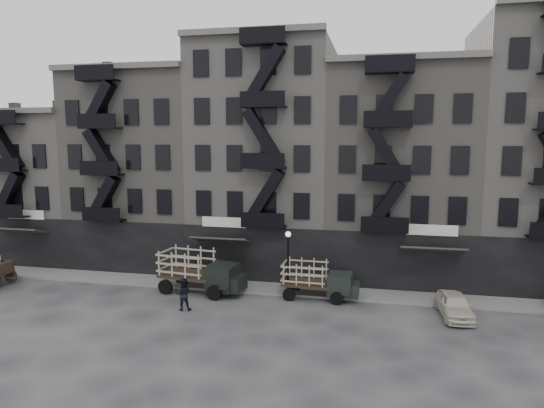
% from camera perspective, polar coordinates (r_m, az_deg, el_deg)
% --- Properties ---
extents(ground, '(140.00, 140.00, 0.00)m').
position_cam_1_polar(ground, '(30.28, -4.74, -11.92)').
color(ground, '#38383A').
rests_on(ground, ground).
extents(sidewalk, '(55.00, 2.50, 0.15)m').
position_cam_1_polar(sidewalk, '(33.67, -2.87, -9.70)').
color(sidewalk, slate).
rests_on(sidewalk, ground).
extents(building_west, '(10.00, 11.35, 13.20)m').
position_cam_1_polar(building_west, '(46.83, -25.24, 1.97)').
color(building_west, gray).
rests_on(building_west, ground).
extents(building_midwest, '(10.00, 11.35, 16.20)m').
position_cam_1_polar(building_midwest, '(41.43, -14.26, 3.88)').
color(building_midwest, slate).
rests_on(building_midwest, ground).
extents(building_center, '(10.00, 11.35, 18.20)m').
position_cam_1_polar(building_center, '(38.02, -0.60, 5.29)').
color(building_center, gray).
rests_on(building_center, ground).
extents(building_mideast, '(10.00, 11.35, 16.20)m').
position_cam_1_polar(building_mideast, '(37.20, 14.64, 3.42)').
color(building_mideast, slate).
rests_on(building_mideast, ground).
extents(lamp_post, '(0.36, 0.36, 4.28)m').
position_cam_1_polar(lamp_post, '(31.22, 1.90, -5.94)').
color(lamp_post, black).
rests_on(lamp_post, ground).
extents(stake_truck_west, '(5.92, 2.98, 2.86)m').
position_cam_1_polar(stake_truck_west, '(32.60, -8.49, -7.52)').
color(stake_truck_west, black).
rests_on(stake_truck_west, ground).
extents(stake_truck_east, '(4.85, 2.14, 2.40)m').
position_cam_1_polar(stake_truck_east, '(31.30, 5.42, -8.62)').
color(stake_truck_east, black).
rests_on(stake_truck_east, ground).
extents(car_east, '(1.93, 4.17, 1.38)m').
position_cam_1_polar(car_east, '(30.22, 20.70, -11.08)').
color(car_east, beige).
rests_on(car_east, ground).
extents(pedestrian_mid, '(1.10, 0.95, 1.96)m').
position_cam_1_polar(pedestrian_mid, '(29.77, -10.40, -10.39)').
color(pedestrian_mid, black).
rests_on(pedestrian_mid, ground).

